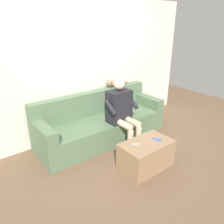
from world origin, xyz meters
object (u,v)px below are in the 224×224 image
at_px(couch, 101,124).
at_px(remote_blue, 157,139).
at_px(coffee_table, 146,155).
at_px(remote_gray, 135,144).
at_px(cat_on_backrest, 115,83).
at_px(person_solo_seated, 121,110).

relative_size(couch, remote_blue, 20.05).
xyz_separation_m(coffee_table, remote_blue, (-0.18, 0.04, 0.22)).
height_order(coffee_table, remote_gray, remote_gray).
xyz_separation_m(couch, cat_on_backrest, (-0.51, -0.26, 0.63)).
relative_size(couch, coffee_table, 3.13).
distance_m(remote_gray, remote_blue, 0.36).
height_order(couch, coffee_table, couch).
relative_size(couch, remote_gray, 20.36).
distance_m(couch, remote_blue, 1.19).
distance_m(coffee_table, remote_gray, 0.28).
bearing_deg(coffee_table, cat_on_backrest, -110.32).
relative_size(person_solo_seated, remote_gray, 9.92).
distance_m(couch, cat_on_backrest, 0.85).
bearing_deg(couch, coffee_table, 90.00).
bearing_deg(coffee_table, remote_gray, -20.11).
relative_size(cat_on_backrest, remote_gray, 4.52).
bearing_deg(couch, remote_gray, 80.75).
relative_size(couch, person_solo_seated, 2.05).
relative_size(person_solo_seated, cat_on_backrest, 2.20).
bearing_deg(person_solo_seated, coffee_table, 78.05).
bearing_deg(person_solo_seated, cat_on_backrest, -119.42).
height_order(cat_on_backrest, remote_blue, cat_on_backrest).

